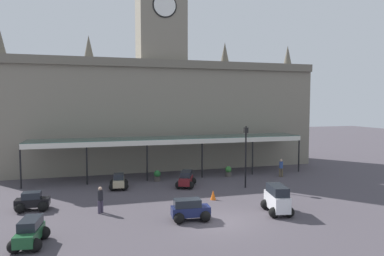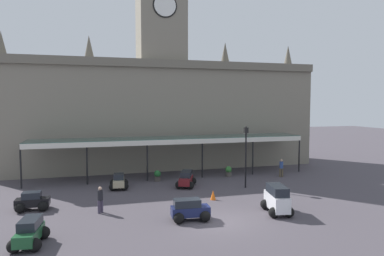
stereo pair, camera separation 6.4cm
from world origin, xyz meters
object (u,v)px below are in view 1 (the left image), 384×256
at_px(car_navy_estate, 190,211).
at_px(car_green_estate, 30,234).
at_px(car_white_van, 277,200).
at_px(pedestrian_beside_cars, 100,199).
at_px(traffic_cone, 213,195).
at_px(pedestrian_near_entrance, 281,167).
at_px(victorian_lamppost, 246,150).
at_px(car_beige_sedan, 119,182).
at_px(car_black_sedan, 32,202).
at_px(planter_by_canopy, 157,176).
at_px(planter_forecourt_centre, 228,171).
at_px(car_maroon_estate, 186,180).

relative_size(car_navy_estate, car_green_estate, 0.98).
xyz_separation_m(car_white_van, pedestrian_beside_cars, (-10.63, 3.04, 0.10)).
height_order(car_navy_estate, traffic_cone, car_navy_estate).
height_order(pedestrian_near_entrance, victorian_lamppost, victorian_lamppost).
xyz_separation_m(car_green_estate, pedestrian_near_entrance, (19.82, 10.58, 0.34)).
bearing_deg(pedestrian_near_entrance, car_green_estate, -151.90).
height_order(car_green_estate, car_beige_sedan, car_green_estate).
distance_m(pedestrian_near_entrance, victorian_lamppost, 6.16).
height_order(car_black_sedan, car_green_estate, car_green_estate).
relative_size(car_navy_estate, planter_by_canopy, 2.40).
distance_m(car_navy_estate, pedestrian_near_entrance, 14.70).
relative_size(car_navy_estate, victorian_lamppost, 0.46).
bearing_deg(car_beige_sedan, car_green_estate, -115.69).
height_order(car_navy_estate, car_green_estate, same).
xyz_separation_m(car_navy_estate, planter_forecourt_centre, (6.75, 10.78, -0.07)).
relative_size(pedestrian_near_entrance, planter_forecourt_centre, 1.74).
bearing_deg(car_green_estate, pedestrian_near_entrance, 28.10).
bearing_deg(planter_by_canopy, victorian_lamppost, -33.49).
distance_m(car_white_van, car_beige_sedan, 12.83).
height_order(car_navy_estate, pedestrian_near_entrance, pedestrian_near_entrance).
xyz_separation_m(car_green_estate, victorian_lamppost, (14.86, 7.68, 2.57)).
xyz_separation_m(car_white_van, car_green_estate, (-13.99, -1.12, -0.24)).
xyz_separation_m(car_maroon_estate, pedestrian_beside_cars, (-6.92, -5.17, 0.34)).
xyz_separation_m(pedestrian_beside_cars, planter_forecourt_centre, (11.78, 7.97, -0.42)).
distance_m(car_black_sedan, traffic_cone, 12.01).
relative_size(car_white_van, pedestrian_near_entrance, 1.52).
bearing_deg(planter_by_canopy, car_maroon_estate, -54.08).
distance_m(car_maroon_estate, car_beige_sedan, 5.46).
bearing_deg(planter_forecourt_centre, car_navy_estate, -122.06).
distance_m(car_white_van, pedestrian_near_entrance, 11.12).
xyz_separation_m(car_maroon_estate, car_beige_sedan, (-5.40, 0.83, -0.06)).
distance_m(pedestrian_beside_cars, victorian_lamppost, 12.23).
xyz_separation_m(car_beige_sedan, pedestrian_near_entrance, (14.94, 0.43, 0.41)).
distance_m(car_navy_estate, victorian_lamppost, 9.41).
height_order(pedestrian_beside_cars, traffic_cone, pedestrian_beside_cars).
bearing_deg(car_green_estate, planter_forecourt_centre, 38.68).
bearing_deg(car_black_sedan, planter_forecourt_centre, 21.14).
bearing_deg(traffic_cone, car_black_sedan, 175.73).
distance_m(car_white_van, planter_by_canopy, 12.25).
bearing_deg(pedestrian_near_entrance, victorian_lamppost, -149.69).
relative_size(car_beige_sedan, victorian_lamppost, 0.42).
relative_size(car_navy_estate, traffic_cone, 3.35).
height_order(car_navy_estate, planter_by_canopy, car_navy_estate).
bearing_deg(planter_by_canopy, pedestrian_near_entrance, -6.99).
xyz_separation_m(car_navy_estate, pedestrian_near_entrance, (11.43, 9.24, 0.34)).
distance_m(traffic_cone, planter_forecourt_centre, 8.13).
bearing_deg(pedestrian_beside_cars, car_maroon_estate, 36.77).
bearing_deg(planter_forecourt_centre, pedestrian_beside_cars, -145.94).
bearing_deg(car_navy_estate, car_beige_sedan, 111.73).
height_order(car_black_sedan, car_navy_estate, car_navy_estate).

